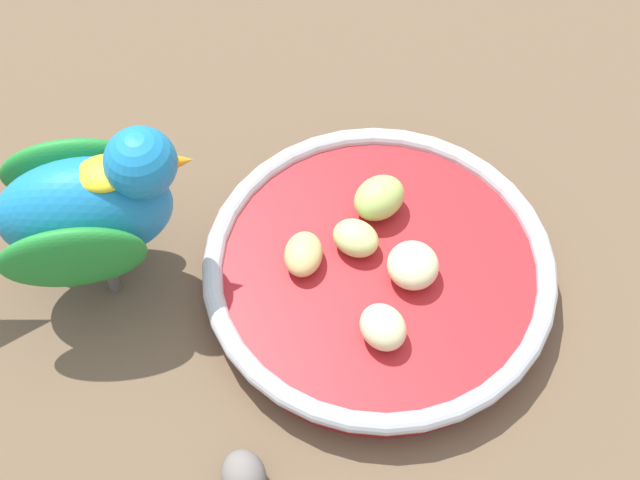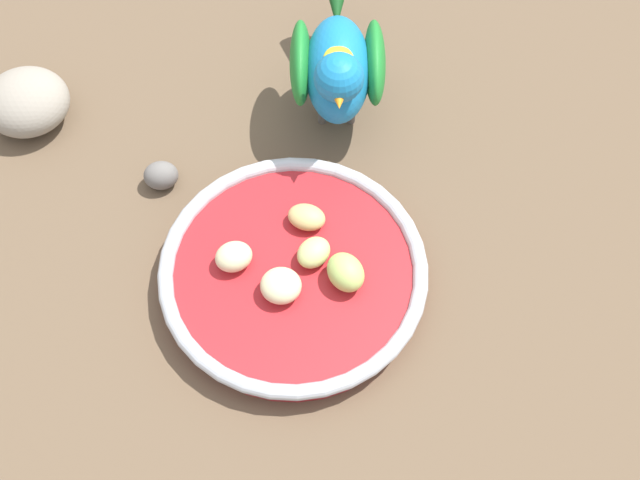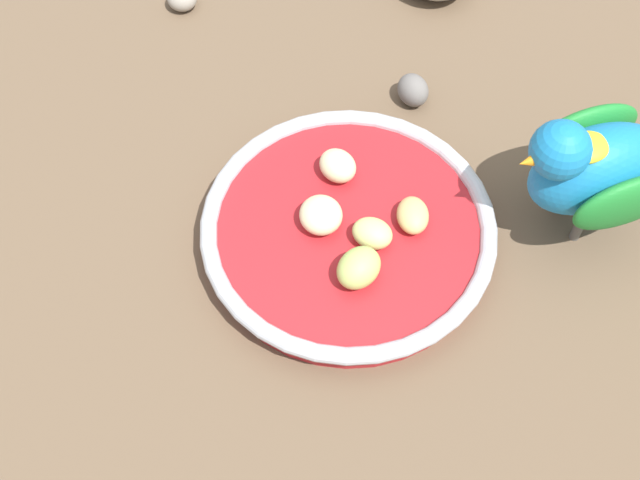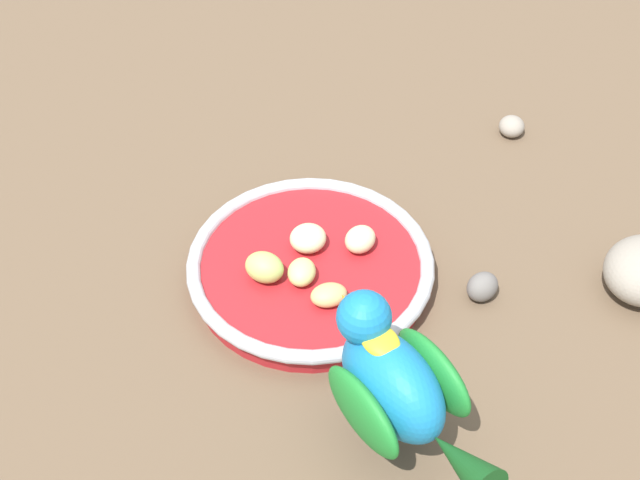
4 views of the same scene
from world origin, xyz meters
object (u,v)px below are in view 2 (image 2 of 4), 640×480
Objects in this scene: rock_large at (26,102)px; pebble_1 at (161,175)px; apple_piece_0 at (307,217)px; apple_piece_4 at (317,257)px; apple_piece_1 at (234,257)px; parrot at (338,63)px; feeding_bowl at (297,279)px; apple_piece_3 at (346,272)px; apple_piece_2 at (281,286)px.

pebble_1 is at bearing 24.37° from rock_large.
rock_large is (-0.25, -0.13, -0.01)m from apple_piece_0.
apple_piece_1 is at bearing -125.49° from apple_piece_4.
feeding_bowl is at bearing -11.08° from parrot.
apple_piece_3 reaches higher than apple_piece_0.
feeding_bowl is 0.03m from apple_piece_4.
rock_large is at bearing -158.05° from apple_piece_3.
feeding_bowl is 6.65× the size of apple_piece_2.
parrot is at bearing 54.98° from rock_large.
parrot is at bearing 130.40° from apple_piece_2.
pebble_1 is at bearing -159.86° from apple_piece_3.
pebble_1 is (-0.03, -0.17, -0.06)m from parrot.
apple_piece_3 is at bearing -5.63° from apple_piece_0.
rock_large reaches higher than pebble_1.
apple_piece_2 is 1.10× the size of pebble_1.
rock_large is at bearing -152.15° from apple_piece_0.
parrot reaches higher than apple_piece_4.
apple_piece_4 is at bearing 97.27° from apple_piece_2.
rock_large reaches higher than apple_piece_4.
apple_piece_0 is 0.41× the size of rock_large.
apple_piece_3 is at bearing 44.22° from apple_piece_1.
apple_piece_4 is (-0.00, 0.02, 0.02)m from feeding_bowl.
feeding_bowl is at bearing 105.06° from apple_piece_2.
rock_large is 2.55× the size of pebble_1.
pebble_1 is (-0.16, -0.06, -0.02)m from apple_piece_4.
rock_large reaches higher than apple_piece_1.
parrot reaches higher than apple_piece_1.
rock_large is at bearing -165.09° from apple_piece_2.
apple_piece_2 is 0.04m from apple_piece_4.
rock_large is at bearing -157.77° from apple_piece_4.
pebble_1 is (-0.12, -0.00, -0.02)m from apple_piece_1.
apple_piece_1 is 0.12m from pebble_1.
apple_piece_0 is 0.91× the size of apple_piece_3.
apple_piece_4 is at bearing 20.35° from pebble_1.
apple_piece_2 reaches higher than apple_piece_4.
feeding_bowl is at bearing -131.76° from apple_piece_3.
rock_large is 0.15m from pebble_1.
apple_piece_1 is at bearing -160.30° from apple_piece_2.
apple_piece_2 is at bearing -82.73° from apple_piece_4.
apple_piece_1 is 1.01× the size of pebble_1.
apple_piece_2 is at bearing 19.70° from apple_piece_1.
pebble_1 is at bearing -166.72° from feeding_bowl.
parrot reaches higher than pebble_1.
apple_piece_0 is at bearing 27.85° from rock_large.
apple_piece_2 reaches higher than feeding_bowl.
parrot reaches higher than apple_piece_0.
apple_piece_1 is at bearing -27.17° from parrot.
apple_piece_3 reaches higher than apple_piece_1.
apple_piece_3 is 0.45× the size of rock_large.
rock_large is (-0.29, -0.10, 0.01)m from feeding_bowl.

